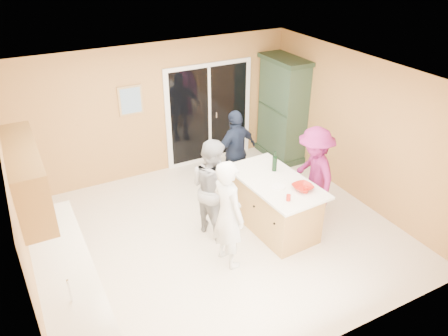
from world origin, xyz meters
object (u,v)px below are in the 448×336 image
woman_grey (213,187)px  woman_navy (236,151)px  woman_white (228,214)px  woman_magenta (314,174)px  green_hutch (283,110)px  kitchen_island (274,205)px

woman_grey → woman_navy: woman_grey is taller
woman_white → woman_magenta: size_ratio=1.02×
green_hutch → woman_white: (-2.66, -2.54, -0.21)m
woman_navy → green_hutch: bearing=-167.6°
woman_white → kitchen_island: bearing=-76.1°
woman_grey → woman_magenta: woman_magenta is taller
kitchen_island → woman_grey: (-0.91, 0.40, 0.40)m
kitchen_island → woman_navy: (0.04, 1.35, 0.38)m
green_hutch → woman_white: green_hutch is taller
woman_white → woman_navy: (1.11, 1.76, -0.05)m
woman_grey → woman_navy: size_ratio=1.02×
woman_white → woman_grey: size_ratio=1.04×
woman_grey → woman_magenta: (1.65, -0.43, 0.01)m
kitchen_island → woman_grey: bearing=153.1°
woman_white → woman_navy: size_ratio=1.06×
green_hutch → woman_navy: (-1.55, -0.77, -0.26)m
green_hutch → woman_grey: green_hutch is taller
kitchen_island → woman_grey: woman_grey is taller
woman_magenta → green_hutch: bearing=171.3°
green_hutch → woman_magenta: (-0.85, -2.15, -0.23)m
woman_grey → woman_navy: (0.95, 0.95, -0.02)m
green_hutch → woman_magenta: bearing=-111.5°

